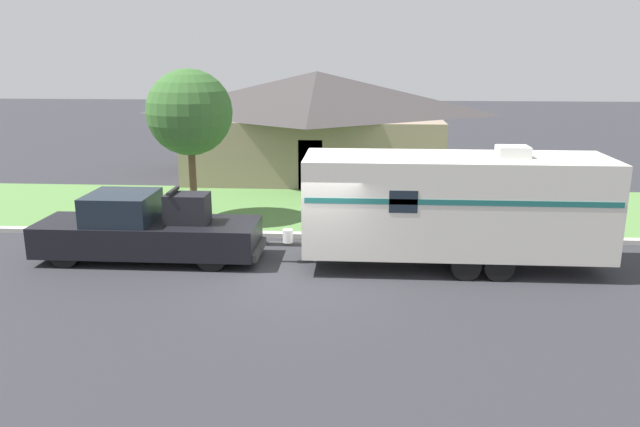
# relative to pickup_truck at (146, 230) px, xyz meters

# --- Properties ---
(ground_plane) EXTENTS (120.00, 120.00, 0.00)m
(ground_plane) POSITION_rel_pickup_truck_xyz_m (4.66, -1.36, -0.84)
(ground_plane) COLOR #2D2D33
(curb_strip) EXTENTS (80.00, 0.30, 0.14)m
(curb_strip) POSITION_rel_pickup_truck_xyz_m (4.66, 2.39, -0.77)
(curb_strip) COLOR beige
(curb_strip) RESTS_ON ground_plane
(lawn_strip) EXTENTS (80.00, 7.00, 0.03)m
(lawn_strip) POSITION_rel_pickup_truck_xyz_m (4.66, 6.04, -0.82)
(lawn_strip) COLOR #568442
(lawn_strip) RESTS_ON ground_plane
(house_across_street) EXTENTS (12.01, 8.37, 4.74)m
(house_across_street) POSITION_rel_pickup_truck_xyz_m (3.79, 13.06, 1.62)
(house_across_street) COLOR gray
(house_across_street) RESTS_ON ground_plane
(pickup_truck) EXTENTS (6.17, 1.91, 2.01)m
(pickup_truck) POSITION_rel_pickup_truck_xyz_m (0.00, 0.00, 0.00)
(pickup_truck) COLOR black
(pickup_truck) RESTS_ON ground_plane
(travel_trailer) EXTENTS (8.95, 2.41, 3.27)m
(travel_trailer) POSITION_rel_pickup_truck_xyz_m (8.36, -0.00, 0.88)
(travel_trailer) COLOR black
(travel_trailer) RESTS_ON ground_plane
(mailbox) EXTENTS (0.48, 0.20, 1.32)m
(mailbox) POSITION_rel_pickup_truck_xyz_m (-1.81, 3.22, 0.18)
(mailbox) COLOR brown
(mailbox) RESTS_ON ground_plane
(tree_in_yard) EXTENTS (2.84, 2.84, 5.09)m
(tree_in_yard) POSITION_rel_pickup_truck_xyz_m (0.19, 4.28, 2.82)
(tree_in_yard) COLOR brown
(tree_in_yard) RESTS_ON ground_plane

